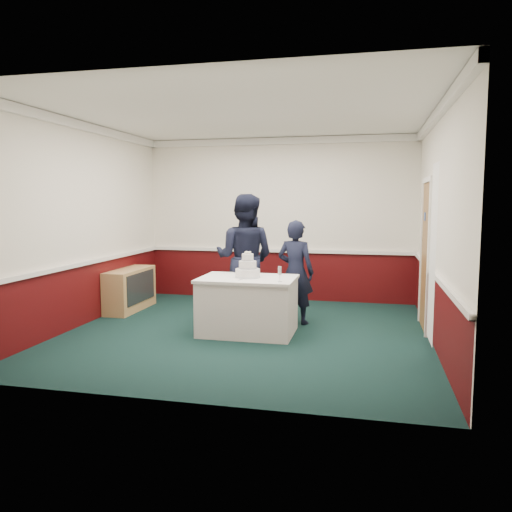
% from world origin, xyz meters
% --- Properties ---
extents(ground, '(5.00, 5.00, 0.00)m').
position_xyz_m(ground, '(0.00, 0.00, 0.00)').
color(ground, black).
rests_on(ground, ground).
extents(room_shell, '(5.00, 5.00, 3.00)m').
position_xyz_m(room_shell, '(0.08, 0.61, 1.97)').
color(room_shell, white).
rests_on(room_shell, ground).
extents(sideboard, '(0.41, 1.20, 0.70)m').
position_xyz_m(sideboard, '(-2.28, 1.00, 0.35)').
color(sideboard, tan).
rests_on(sideboard, ground).
extents(cake_table, '(1.32, 0.92, 0.79)m').
position_xyz_m(cake_table, '(0.03, -0.02, 0.40)').
color(cake_table, white).
rests_on(cake_table, ground).
extents(wedding_cake, '(0.35, 0.35, 0.36)m').
position_xyz_m(wedding_cake, '(0.03, -0.02, 0.90)').
color(wedding_cake, white).
rests_on(wedding_cake, cake_table).
extents(cake_knife, '(0.06, 0.22, 0.00)m').
position_xyz_m(cake_knife, '(-0.00, -0.22, 0.79)').
color(cake_knife, silver).
rests_on(cake_knife, cake_table).
extents(champagne_flute, '(0.05, 0.05, 0.21)m').
position_xyz_m(champagne_flute, '(0.53, -0.30, 0.93)').
color(champagne_flute, silver).
rests_on(champagne_flute, cake_table).
extents(person_man, '(1.00, 0.81, 1.95)m').
position_xyz_m(person_man, '(-0.21, 0.72, 0.97)').
color(person_man, black).
rests_on(person_man, ground).
extents(person_woman, '(0.64, 0.50, 1.56)m').
position_xyz_m(person_woman, '(0.59, 0.71, 0.78)').
color(person_woman, black).
rests_on(person_woman, ground).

